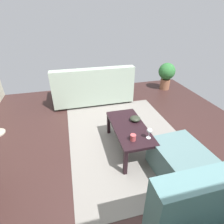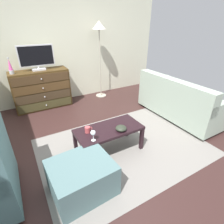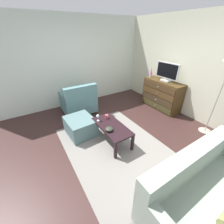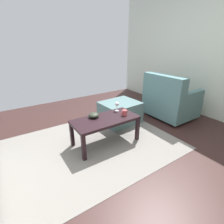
{
  "view_description": "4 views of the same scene",
  "coord_description": "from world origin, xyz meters",
  "px_view_note": "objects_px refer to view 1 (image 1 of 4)",
  "views": [
    {
      "loc": [
        -2.07,
        0.63,
        1.9
      ],
      "look_at": [
        0.13,
        0.06,
        0.6
      ],
      "focal_mm": 28.14,
      "sensor_mm": 36.0,
      "label": 1
    },
    {
      "loc": [
        -1.11,
        -2.09,
        1.83
      ],
      "look_at": [
        0.1,
        0.02,
        0.58
      ],
      "focal_mm": 28.04,
      "sensor_mm": 36.0,
      "label": 2
    },
    {
      "loc": [
        2.08,
        -1.49,
        2.18
      ],
      "look_at": [
        -0.14,
        -0.09,
        0.69
      ],
      "focal_mm": 22.9,
      "sensor_mm": 36.0,
      "label": 3
    },
    {
      "loc": [
        1.15,
        1.81,
        1.49
      ],
      "look_at": [
        -0.12,
        -0.08,
        0.53
      ],
      "focal_mm": 27.02,
      "sensor_mm": 36.0,
      "label": 4
    }
  ],
  "objects_px": {
    "coffee_table": "(129,129)",
    "mug": "(133,137)",
    "bowl_decorative": "(135,119)",
    "couch_large": "(93,88)",
    "ottoman": "(180,161)",
    "potted_plant": "(166,74)",
    "wine_glass": "(149,131)"
  },
  "relations": [
    {
      "from": "wine_glass",
      "to": "mug",
      "type": "xyz_separation_m",
      "value": [
        0.01,
        0.22,
        -0.07
      ]
    },
    {
      "from": "wine_glass",
      "to": "potted_plant",
      "type": "distance_m",
      "value": 2.92
    },
    {
      "from": "wine_glass",
      "to": "ottoman",
      "type": "distance_m",
      "value": 0.56
    },
    {
      "from": "couch_large",
      "to": "potted_plant",
      "type": "height_order",
      "value": "couch_large"
    },
    {
      "from": "mug",
      "to": "bowl_decorative",
      "type": "height_order",
      "value": "mug"
    },
    {
      "from": "potted_plant",
      "to": "couch_large",
      "type": "bearing_deg",
      "value": 97.11
    },
    {
      "from": "coffee_table",
      "to": "mug",
      "type": "distance_m",
      "value": 0.33
    },
    {
      "from": "couch_large",
      "to": "potted_plant",
      "type": "xyz_separation_m",
      "value": [
        0.26,
        -2.06,
        0.09
      ]
    },
    {
      "from": "bowl_decorative",
      "to": "wine_glass",
      "type": "bearing_deg",
      "value": -177.32
    },
    {
      "from": "wine_glass",
      "to": "potted_plant",
      "type": "xyz_separation_m",
      "value": [
        2.42,
        -1.63,
        -0.1
      ]
    },
    {
      "from": "wine_glass",
      "to": "potted_plant",
      "type": "relative_size",
      "value": 0.22
    },
    {
      "from": "mug",
      "to": "ottoman",
      "type": "xyz_separation_m",
      "value": [
        -0.32,
        -0.54,
        -0.26
      ]
    },
    {
      "from": "coffee_table",
      "to": "potted_plant",
      "type": "bearing_deg",
      "value": -40.54
    },
    {
      "from": "potted_plant",
      "to": "mug",
      "type": "bearing_deg",
      "value": 142.39
    },
    {
      "from": "wine_glass",
      "to": "potted_plant",
      "type": "height_order",
      "value": "potted_plant"
    },
    {
      "from": "coffee_table",
      "to": "mug",
      "type": "bearing_deg",
      "value": 168.63
    },
    {
      "from": "couch_large",
      "to": "potted_plant",
      "type": "bearing_deg",
      "value": -82.89
    },
    {
      "from": "coffee_table",
      "to": "potted_plant",
      "type": "distance_m",
      "value": 2.75
    },
    {
      "from": "bowl_decorative",
      "to": "couch_large",
      "type": "xyz_separation_m",
      "value": [
        1.71,
        0.41,
        -0.11
      ]
    },
    {
      "from": "bowl_decorative",
      "to": "ottoman",
      "type": "distance_m",
      "value": 0.87
    },
    {
      "from": "bowl_decorative",
      "to": "ottoman",
      "type": "relative_size",
      "value": 0.23
    },
    {
      "from": "mug",
      "to": "potted_plant",
      "type": "bearing_deg",
      "value": -37.61
    },
    {
      "from": "mug",
      "to": "bowl_decorative",
      "type": "distance_m",
      "value": 0.48
    },
    {
      "from": "bowl_decorative",
      "to": "couch_large",
      "type": "relative_size",
      "value": 0.09
    },
    {
      "from": "coffee_table",
      "to": "ottoman",
      "type": "height_order",
      "value": "coffee_table"
    },
    {
      "from": "bowl_decorative",
      "to": "potted_plant",
      "type": "distance_m",
      "value": 2.57
    },
    {
      "from": "mug",
      "to": "potted_plant",
      "type": "height_order",
      "value": "potted_plant"
    },
    {
      "from": "mug",
      "to": "bowl_decorative",
      "type": "relative_size",
      "value": 0.7
    },
    {
      "from": "mug",
      "to": "bowl_decorative",
      "type": "bearing_deg",
      "value": -24.41
    },
    {
      "from": "mug",
      "to": "ottoman",
      "type": "height_order",
      "value": "mug"
    },
    {
      "from": "bowl_decorative",
      "to": "mug",
      "type": "bearing_deg",
      "value": 155.59
    },
    {
      "from": "mug",
      "to": "potted_plant",
      "type": "relative_size",
      "value": 0.16
    }
  ]
}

